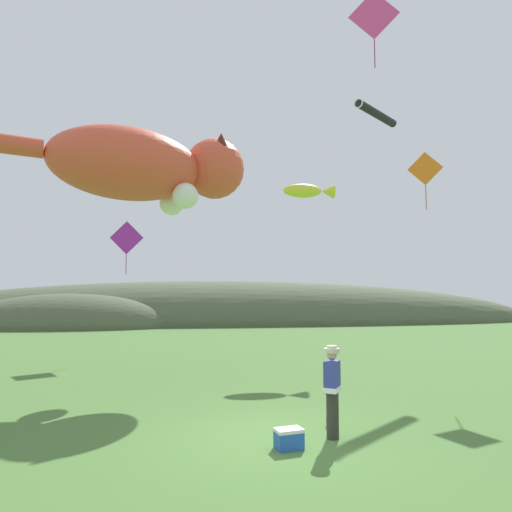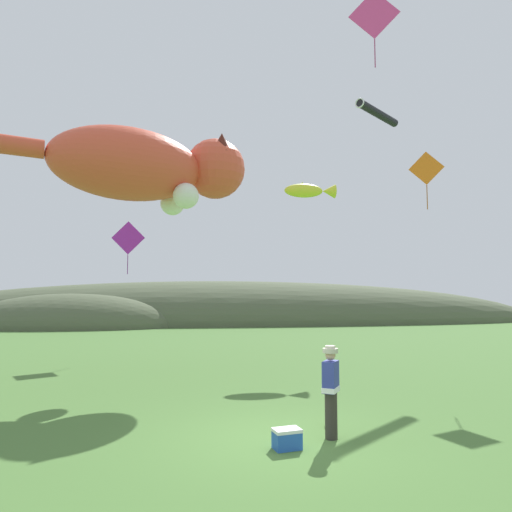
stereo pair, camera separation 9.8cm
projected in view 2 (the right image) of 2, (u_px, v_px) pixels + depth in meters
The scene contains 11 objects.
ground_plane at pixel (279, 439), 8.79m from camera, with size 120.00×120.00×0.00m, color #477033.
distant_hill_ridge at pixel (206, 323), 41.61m from camera, with size 62.07×14.44×7.69m.
festival_attendant at pixel (331, 388), 8.86m from camera, with size 0.44×0.49×1.77m.
kite_spool at pixel (329, 421), 9.59m from camera, with size 0.12×0.22×0.22m.
picnic_cooler at pixel (287, 439), 8.22m from camera, with size 0.55×0.43×0.36m.
kite_giant_cat at pixel (148, 167), 15.78m from camera, with size 9.12×4.51×2.92m.
kite_fish_windsock at pixel (309, 191), 20.10m from camera, with size 2.27×0.65×0.70m.
kite_tube_streamer at pixel (378, 113), 20.45m from camera, with size 2.72×2.40×0.44m.
kite_diamond_violet at pixel (128, 238), 20.92m from camera, with size 1.53×0.15×2.44m.
kite_diamond_pink at pixel (374, 15), 13.77m from camera, with size 1.47×0.46×2.44m.
kite_diamond_orange at pixel (426, 169), 16.54m from camera, with size 1.11×0.55×2.13m.
Camera 2 is at (-1.44, -8.93, 2.82)m, focal length 32.00 mm.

